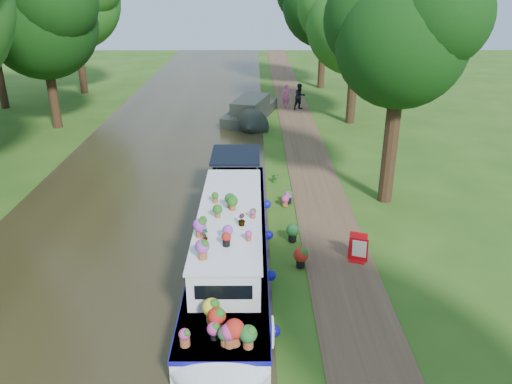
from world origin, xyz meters
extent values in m
plane|color=#294E13|center=(0.00, 0.00, 0.00)|extent=(100.00, 100.00, 0.00)
cube|color=black|center=(-6.00, 0.00, 0.01)|extent=(10.00, 100.00, 0.02)
cube|color=#513825|center=(1.20, 0.00, 0.01)|extent=(2.20, 100.00, 0.03)
cube|color=white|center=(-2.25, -1.18, 0.40)|extent=(2.20, 12.00, 0.75)
cube|color=#110F91|center=(-2.25, -1.18, 0.71)|extent=(2.24, 12.04, 0.12)
cube|color=white|center=(-2.25, -1.98, 1.29)|extent=(1.80, 7.00, 1.05)
cube|color=white|center=(-2.25, -1.98, 1.85)|extent=(1.90, 7.10, 0.06)
cube|color=black|center=(-1.34, -1.98, 1.37)|extent=(0.03, 6.40, 0.38)
cube|color=black|center=(-3.16, -1.98, 1.37)|extent=(0.03, 6.40, 0.38)
cube|color=black|center=(-2.25, 3.12, 1.92)|extent=(1.90, 2.40, 0.10)
cube|color=white|center=(-1.10, -6.58, 1.07)|extent=(0.04, 0.45, 0.55)
imported|color=#1D5617|center=(-2.81, -3.87, 2.07)|extent=(0.24, 0.24, 0.38)
imported|color=#1D5617|center=(-1.87, -2.95, 2.06)|extent=(0.28, 0.28, 0.36)
cylinder|color=black|center=(3.80, 3.00, 2.27)|extent=(0.56, 0.56, 4.55)
sphere|color=black|center=(3.80, 3.00, 6.23)|extent=(4.80, 4.80, 4.80)
sphere|color=black|center=(4.76, 2.28, 7.19)|extent=(3.60, 3.60, 3.60)
sphere|color=black|center=(2.96, 3.84, 6.95)|extent=(3.84, 3.84, 3.84)
cylinder|color=black|center=(4.50, 15.00, 1.92)|extent=(0.56, 0.56, 3.85)
sphere|color=#1D5617|center=(4.50, 15.00, 5.95)|extent=(6.00, 6.00, 6.00)
sphere|color=#1D5617|center=(5.70, 14.10, 7.15)|extent=(4.50, 4.50, 4.50)
sphere|color=#1D5617|center=(3.45, 16.05, 6.85)|extent=(4.80, 4.80, 4.80)
cylinder|color=black|center=(4.00, 26.00, 2.10)|extent=(0.56, 0.56, 4.20)
sphere|color=black|center=(4.00, 26.00, 6.51)|extent=(6.60, 6.60, 6.60)
cylinder|color=black|center=(-13.50, 14.00, 1.92)|extent=(0.56, 0.56, 3.85)
sphere|color=black|center=(-13.50, 14.00, 6.02)|extent=(6.20, 6.20, 6.20)
sphere|color=black|center=(-12.26, 13.07, 7.26)|extent=(4.65, 4.65, 4.65)
sphere|color=black|center=(-14.59, 15.09, 6.95)|extent=(4.96, 4.96, 4.96)
cylinder|color=black|center=(-15.00, 24.00, 2.19)|extent=(0.56, 0.56, 4.38)
sphere|color=#1D5617|center=(-15.00, 24.00, 6.82)|extent=(7.00, 7.00, 7.00)
cylinder|color=black|center=(-19.00, 19.00, 2.10)|extent=(0.56, 0.56, 4.20)
cube|color=black|center=(-1.75, 16.18, 0.34)|extent=(3.68, 6.74, 0.64)
cube|color=black|center=(-1.75, 15.64, 1.04)|extent=(2.55, 4.04, 0.75)
cube|color=red|center=(1.78, -1.78, 0.04)|extent=(0.61, 0.55, 0.03)
cube|color=red|center=(1.78, -1.89, 0.49)|extent=(0.61, 0.40, 0.90)
cube|color=red|center=(1.78, -1.67, 0.49)|extent=(0.61, 0.40, 0.90)
cube|color=white|center=(1.78, -1.93, 0.53)|extent=(0.46, 0.29, 0.63)
imported|color=#D05575|center=(0.70, 18.90, 0.84)|extent=(0.64, 0.47, 1.63)
imported|color=black|center=(1.62, 18.42, 0.91)|extent=(1.07, 0.99, 1.76)
imported|color=#24631D|center=(-0.60, 5.00, 0.20)|extent=(0.46, 0.43, 0.40)
camera|label=1|loc=(-1.50, -15.58, 8.31)|focal=35.00mm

